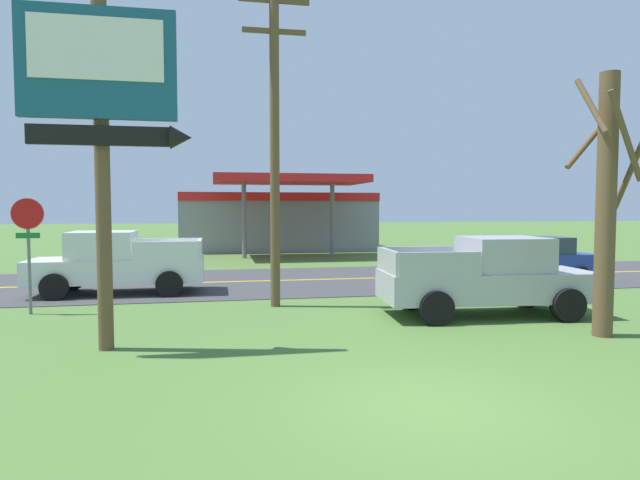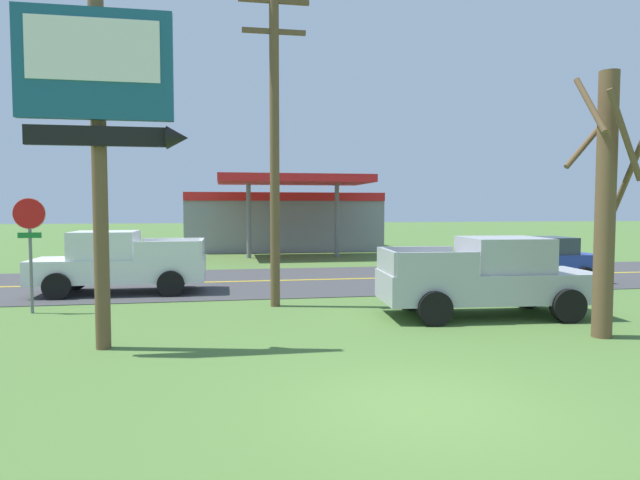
{
  "view_description": "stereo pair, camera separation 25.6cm",
  "coord_description": "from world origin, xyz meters",
  "views": [
    {
      "loc": [
        -2.87,
        -6.91,
        2.7
      ],
      "look_at": [
        0.0,
        8.0,
        1.8
      ],
      "focal_mm": 30.77,
      "sensor_mm": 36.0,
      "label": 1
    },
    {
      "loc": [
        -2.62,
        -6.96,
        2.7
      ],
      "look_at": [
        0.0,
        8.0,
        1.8
      ],
      "focal_mm": 30.77,
      "sensor_mm": 36.0,
      "label": 2
    }
  ],
  "objects": [
    {
      "name": "pickup_white_on_road",
      "position": [
        -5.91,
        11.0,
        0.96
      ],
      "size": [
        5.2,
        2.24,
        1.96
      ],
      "color": "silver",
      "rests_on": "ground"
    },
    {
      "name": "ground_plane",
      "position": [
        0.0,
        0.0,
        0.0
      ],
      "size": [
        180.0,
        180.0,
        0.0
      ],
      "primitive_type": "plane",
      "color": "#4C7033"
    },
    {
      "name": "car_blue_near_lane",
      "position": [
        8.46,
        11.0,
        0.83
      ],
      "size": [
        4.2,
        2.0,
        1.64
      ],
      "color": "#233893",
      "rests_on": "ground"
    },
    {
      "name": "road_centre_line",
      "position": [
        0.0,
        13.0,
        0.02
      ],
      "size": [
        126.0,
        0.2,
        0.01
      ],
      "primitive_type": "cube",
      "color": "gold",
      "rests_on": "road_asphalt"
    },
    {
      "name": "utility_pole",
      "position": [
        -1.26,
        7.92,
        4.64
      ],
      "size": [
        1.89,
        0.26,
        8.69
      ],
      "color": "brown",
      "rests_on": "ground"
    },
    {
      "name": "pickup_silver_parked_on_lawn",
      "position": [
        3.85,
        5.67,
        0.96
      ],
      "size": [
        5.33,
        2.52,
        1.96
      ],
      "color": "#A8AAAF",
      "rests_on": "ground"
    },
    {
      "name": "bare_tree",
      "position": [
        5.13,
        3.15,
        2.88
      ],
      "size": [
        1.33,
        1.34,
        5.48
      ],
      "color": "brown",
      "rests_on": "ground"
    },
    {
      "name": "motel_sign",
      "position": [
        -4.86,
        3.84,
        4.57
      ],
      "size": [
        3.04,
        0.54,
        6.63
      ],
      "color": "brown",
      "rests_on": "ground"
    },
    {
      "name": "stop_sign",
      "position": [
        -7.48,
        7.97,
        2.03
      ],
      "size": [
        0.8,
        0.08,
        2.95
      ],
      "color": "slate",
      "rests_on": "ground"
    },
    {
      "name": "road_asphalt",
      "position": [
        0.0,
        13.0,
        0.01
      ],
      "size": [
        140.0,
        8.0,
        0.02
      ],
      "primitive_type": "cube",
      "color": "#3D3D3F",
      "rests_on": "ground"
    },
    {
      "name": "gas_station",
      "position": [
        1.07,
        28.09,
        1.94
      ],
      "size": [
        12.0,
        11.5,
        4.4
      ],
      "color": "gray",
      "rests_on": "ground"
    }
  ]
}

